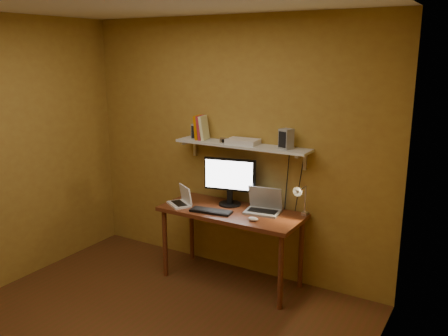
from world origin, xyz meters
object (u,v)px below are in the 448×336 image
Objects in this scene: desk at (231,219)px; wall_shelf at (242,146)px; laptop at (264,205)px; shelf_camera at (224,141)px; router at (243,142)px; keyboard at (211,211)px; speaker_right at (286,139)px; netbook at (182,200)px; mouse at (253,219)px; speaker_left at (197,132)px; desk_lamp at (301,197)px; monitor at (230,179)px.

desk is 1.00× the size of wall_shelf.
shelf_camera is at bearing 171.39° from laptop.
keyboard is at bearing -114.80° from router.
wall_shelf reaches higher than keyboard.
speaker_right is 0.63m from shelf_camera.
laptop is at bearing 47.96° from netbook.
speaker_right reaches higher than shelf_camera.
mouse is (0.32, -0.35, -0.59)m from wall_shelf.
speaker_left is at bearing -178.44° from wall_shelf.
speaker_right is at bearing -0.73° from wall_shelf.
router is (0.02, 0.19, 0.74)m from desk.
keyboard is at bearing 25.42° from netbook.
keyboard is (-0.43, -0.27, -0.05)m from laptop.
speaker_left is (-0.83, 0.33, 0.69)m from mouse.
netbook is (-0.51, -0.30, -0.55)m from wall_shelf.
desk is 0.72m from wall_shelf.
netbook is 0.85m from router.
router reaches higher than desk.
keyboard is at bearing 176.18° from mouse.
laptop is at bearing 92.82° from mouse.
wall_shelf is 4.59× the size of router.
mouse is at bearing 28.81° from netbook.
shelf_camera reaches higher than wall_shelf.
desk_lamp reaches higher than keyboard.
monitor is at bearing -157.30° from speaker_right.
monitor is 1.29× the size of keyboard.
speaker_right is at bearing 20.33° from keyboard.
keyboard is 0.70m from shelf_camera.
desk_lamp is at bearing 3.48° from speaker_left.
keyboard reaches higher than desk.
speaker_right reaches higher than router.
desk is at bearing -165.41° from laptop.
wall_shelf is 4.50× the size of netbook.
keyboard is at bearing -35.49° from speaker_left.
speaker_left is at bearing 154.89° from mouse.
netbook is 1.22m from speaker_right.
speaker_right is at bearing 162.00° from desk_lamp.
laptop is 1.15× the size of netbook.
wall_shelf reaches higher than mouse.
wall_shelf is 0.70m from keyboard.
laptop is 0.40m from desk_lamp.
shelf_camera is (-0.06, -0.01, 0.39)m from monitor.
wall_shelf is 3.73× the size of desk_lamp.
desk_lamp is (0.37, 0.00, 0.14)m from laptop.
speaker_right reaches higher than keyboard.
monitor is at bearing 0.42° from speaker_left.
desk_lamp is (0.80, 0.27, 0.20)m from keyboard.
shelf_camera is (-0.15, 0.12, 0.74)m from desk.
speaker_left is (-0.80, 0.06, 0.64)m from laptop.
router reaches higher than monitor.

